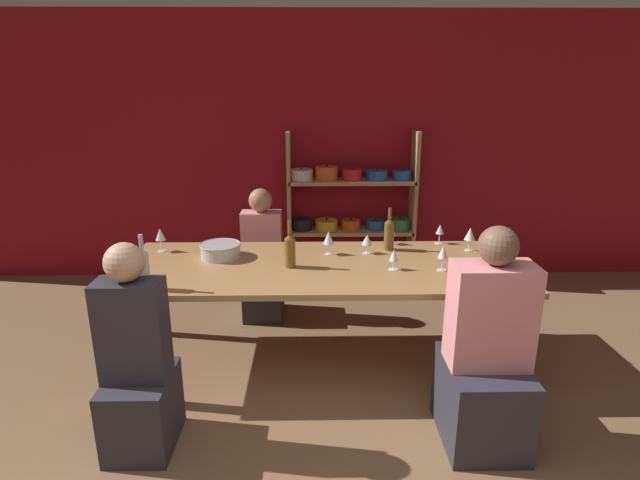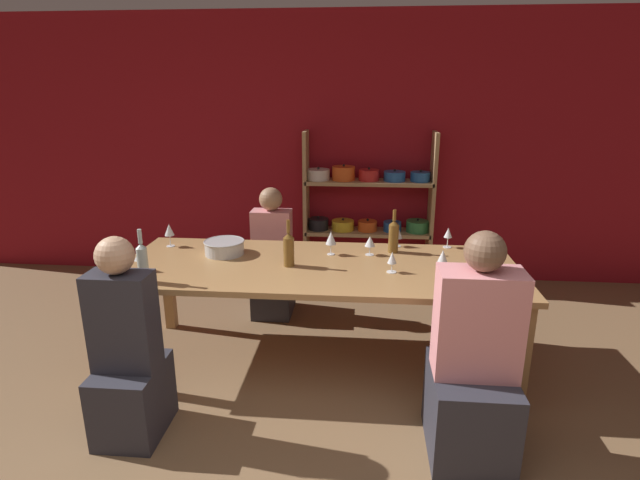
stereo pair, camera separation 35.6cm
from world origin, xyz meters
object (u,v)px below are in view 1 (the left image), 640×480
(wine_bottle_green, at_px, (145,268))
(wine_glass_white_d, at_px, (444,253))
(shelf_unit, at_px, (349,221))
(wine_glass_white_a, at_px, (471,235))
(person_near_b, at_px, (486,367))
(wine_glass_red_a, at_px, (395,256))
(mixing_bowl, at_px, (221,250))
(person_far_a, at_px, (263,269))
(wine_glass_white_c, at_px, (137,262))
(wine_glass_red_b, at_px, (329,238))
(wine_bottle_dark, at_px, (291,250))
(wine_glass_red_d, at_px, (392,231))
(wine_glass_red_c, at_px, (491,245))
(wine_glass_empty_a, at_px, (368,240))
(wine_glass_red_e, at_px, (440,230))
(dining_table, at_px, (320,274))
(wine_glass_white_b, at_px, (161,235))
(cell_phone, at_px, (503,285))
(person_near_a, at_px, (139,374))
(wine_bottle_amber, at_px, (390,234))

(wine_bottle_green, xyz_separation_m, wine_glass_white_d, (1.92, 0.30, -0.01))
(shelf_unit, bearing_deg, wine_glass_white_a, -59.21)
(person_near_b, bearing_deg, wine_glass_red_a, 119.12)
(mixing_bowl, relative_size, person_far_a, 0.26)
(wine_glass_white_c, relative_size, wine_glass_red_b, 0.83)
(wine_bottle_dark, bearing_deg, wine_glass_red_d, 33.50)
(wine_glass_red_c, bearing_deg, wine_glass_red_d, 151.29)
(wine_glass_empty_a, xyz_separation_m, wine_glass_red_e, (0.61, 0.24, 0.01))
(dining_table, relative_size, person_near_b, 2.16)
(wine_bottle_dark, relative_size, person_near_b, 0.26)
(wine_glass_red_e, bearing_deg, wine_bottle_green, -155.96)
(wine_glass_white_b, height_order, wine_glass_empty_a, wine_glass_white_b)
(wine_glass_white_d, height_order, person_far_a, person_far_a)
(cell_phone, bearing_deg, shelf_unit, 111.45)
(shelf_unit, relative_size, wine_glass_red_c, 10.15)
(wine_glass_red_c, relative_size, person_near_a, 0.13)
(wine_glass_red_d, bearing_deg, wine_bottle_green, -151.47)
(wine_glass_red_a, xyz_separation_m, wine_glass_white_c, (-1.70, -0.12, 0.01))
(wine_glass_white_d, bearing_deg, wine_glass_red_a, 176.49)
(wine_glass_red_c, xyz_separation_m, wine_glass_white_d, (-0.40, -0.24, 0.02))
(cell_phone, distance_m, person_far_a, 2.08)
(shelf_unit, relative_size, wine_bottle_green, 4.44)
(wine_glass_red_b, height_order, cell_phone, wine_glass_red_b)
(wine_glass_red_d, xyz_separation_m, person_near_b, (0.34, -1.32, -0.41))
(wine_glass_white_c, bearing_deg, person_far_a, 56.22)
(person_near_a, bearing_deg, wine_glass_red_d, 40.16)
(wine_bottle_amber, xyz_separation_m, person_far_a, (-1.02, 0.51, -0.47))
(wine_bottle_dark, bearing_deg, person_near_a, -134.46)
(wine_bottle_green, xyz_separation_m, wine_glass_red_a, (1.59, 0.32, -0.04))
(wine_bottle_green, xyz_separation_m, wine_glass_white_c, (-0.12, 0.20, -0.03))
(shelf_unit, bearing_deg, wine_glass_red_c, -59.91)
(mixing_bowl, height_order, wine_glass_red_c, wine_glass_red_c)
(wine_bottle_green, height_order, wine_bottle_dark, wine_bottle_green)
(wine_glass_red_b, height_order, person_near_b, person_near_b)
(wine_glass_red_d, distance_m, person_near_b, 1.43)
(wine_bottle_dark, height_order, wine_glass_empty_a, wine_bottle_dark)
(wine_glass_red_c, relative_size, person_near_b, 0.12)
(wine_glass_white_c, bearing_deg, dining_table, 10.85)
(wine_glass_red_b, relative_size, wine_glass_white_d, 1.02)
(wine_bottle_green, height_order, wine_glass_white_b, wine_bottle_green)
(wine_glass_empty_a, bearing_deg, person_near_b, -62.94)
(wine_glass_white_c, height_order, cell_phone, wine_glass_white_c)
(wine_glass_white_d, xyz_separation_m, wine_glass_red_e, (0.13, 0.61, -0.01))
(shelf_unit, height_order, wine_glass_empty_a, shelf_unit)
(dining_table, xyz_separation_m, wine_glass_red_a, (0.50, -0.11, 0.17))
(wine_glass_red_d, xyz_separation_m, person_near_a, (-1.60, -1.35, -0.43))
(wine_glass_red_a, distance_m, person_near_a, 1.76)
(wine_glass_white_a, relative_size, wine_glass_white_d, 1.03)
(wine_bottle_dark, bearing_deg, wine_glass_red_a, -5.00)
(mixing_bowl, relative_size, wine_glass_white_b, 1.67)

